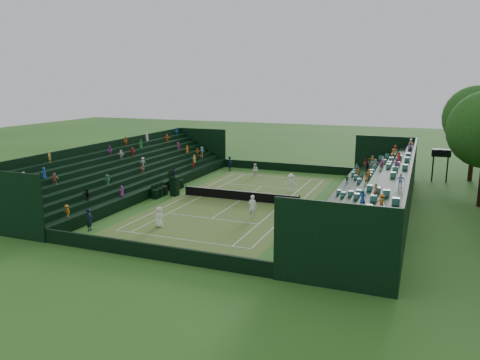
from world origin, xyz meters
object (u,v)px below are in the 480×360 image
Objects in this scene: player_far_east at (291,182)px; player_near_east at (252,207)px; player_near_west at (159,217)px; tennis_net at (240,195)px; player_far_west at (255,170)px; umpire_chair at (174,183)px.

player_near_east is at bearing -100.90° from player_far_east.
player_far_east is at bearing -96.44° from player_near_east.
player_near_east is at bearing -133.81° from player_near_west.
tennis_net is 7.17× the size of player_near_west.
tennis_net is at bearing -58.50° from player_far_west.
player_far_west is (-2.48, 11.22, 0.26)m from tennis_net.
umpire_chair reaches higher than player_far_west.
player_far_west is 0.86× the size of player_far_east.
player_near_west reaches higher than tennis_net.
player_far_east is (0.34, 10.58, -0.08)m from player_near_east.
tennis_net is 10.33m from player_near_west.
player_near_west reaches higher than player_far_west.
umpire_chair is at bearing -91.01° from player_far_west.
umpire_chair is 1.76× the size of player_near_west.
player_far_east is (5.92, -5.67, 0.13)m from player_far_west.
player_far_east reaches higher than tennis_net.
tennis_net is 6.39× the size of player_far_east.
umpire_chair is (-6.76, -0.52, 0.70)m from tennis_net.
player_near_east is at bearing -24.62° from umpire_chair.
umpire_chair is 1.83× the size of player_far_west.
tennis_net is 5.93m from player_near_east.
player_far_west is at bearing -75.66° from player_near_east.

